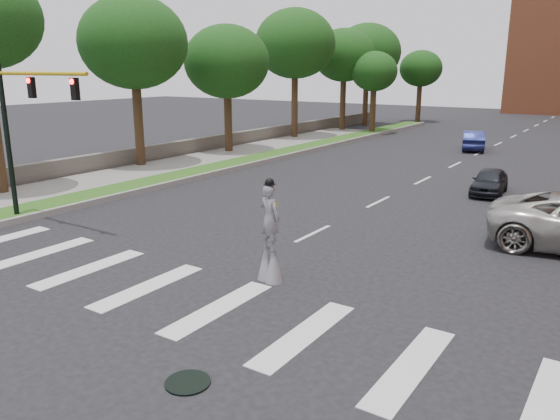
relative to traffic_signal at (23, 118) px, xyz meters
name	(u,v)px	position (x,y,z in m)	size (l,w,h in m)	color
ground_plane	(155,310)	(9.78, -3.00, -4.15)	(160.00, 160.00, 0.00)	black
grass_median	(254,159)	(-1.72, 17.00, -4.03)	(2.00, 60.00, 0.25)	#265117
median_curb	(267,161)	(-0.67, 17.00, -4.01)	(0.20, 60.00, 0.28)	gray
sidewalk_left	(101,180)	(-4.72, 7.00, -4.06)	(4.00, 60.00, 0.18)	slate
stone_wall	(211,144)	(-7.22, 19.00, -3.60)	(0.50, 56.00, 1.10)	#5A544D
manhole	(188,382)	(12.78, -5.00, -4.13)	(0.90, 0.90, 0.04)	black
traffic_signal	(23,118)	(0.00, 0.00, 0.00)	(5.30, 0.23, 6.20)	black
stilt_performer	(270,239)	(11.08, 0.30, -2.90)	(0.83, 0.61, 3.04)	#372516
car_near	(490,181)	(13.60, 15.56, -3.52)	(1.48, 3.68, 1.25)	black
car_mid	(473,140)	(8.94, 30.41, -3.43)	(1.53, 4.40, 1.45)	#161B4D
tree_2	(133,43)	(-6.27, 11.29, 3.27)	(6.40, 6.40, 10.18)	#372516
tree_3	(227,62)	(-5.43, 18.94, 2.25)	(5.99, 5.99, 8.98)	#372516
tree_4	(295,44)	(-5.97, 28.76, 3.82)	(6.83, 6.83, 10.91)	#372516
tree_5	(367,53)	(-5.65, 42.49, 3.41)	(7.01, 7.01, 10.57)	#372516
tree_6	(374,72)	(-1.89, 36.04, 1.49)	(4.28, 4.28, 7.53)	#372516
tree_7	(421,69)	(-2.29, 49.54, 1.76)	(4.74, 4.74, 7.99)	#372516
tree_8	(344,56)	(-5.16, 36.25, 3.00)	(5.85, 5.85, 9.68)	#372516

